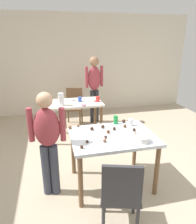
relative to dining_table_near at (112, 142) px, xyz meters
name	(u,v)px	position (x,y,z in m)	size (l,w,h in m)	color
ground_plane	(107,176)	(-0.03, 0.14, -0.65)	(6.40, 6.40, 0.00)	tan
wall_back	(76,65)	(-0.03, 3.34, 0.65)	(6.40, 0.10, 2.60)	beige
dining_table_near	(112,142)	(0.00, 0.00, 0.00)	(1.10, 0.83, 0.75)	silver
dining_table_far	(74,108)	(-0.30, 1.64, -0.01)	(1.11, 0.66, 0.75)	silver
chair_near_table	(121,192)	(-0.15, -0.79, -0.15)	(0.50, 0.50, 0.87)	#2D2D33
chair_far_table	(74,104)	(-0.23, 2.33, -0.15)	(0.50, 0.50, 0.87)	brown
person_girl_near	(48,137)	(-0.83, -0.02, 0.17)	(0.46, 0.26, 1.38)	#383D4C
person_adult_far	(94,84)	(0.27, 2.35, 0.31)	(0.46, 0.26, 1.58)	#28282D
mixing_bowl	(142,139)	(0.30, -0.26, 0.14)	(0.18, 0.18, 0.07)	white
soda_can	(116,120)	(0.16, 0.36, 0.16)	(0.07, 0.07, 0.12)	#198438
fork_near	(143,134)	(0.41, -0.07, 0.11)	(0.17, 0.02, 0.01)	silver
cup_near_0	(131,122)	(0.35, 0.25, 0.15)	(0.08, 0.08, 0.10)	white
cake_ball_0	(124,121)	(0.29, 0.37, 0.13)	(0.05, 0.05, 0.05)	#3D2319
cake_ball_1	(105,141)	(-0.15, -0.18, 0.12)	(0.04, 0.04, 0.04)	brown
cake_ball_2	(108,131)	(-0.04, 0.07, 0.13)	(0.05, 0.05, 0.05)	brown
cake_ball_3	(106,137)	(-0.11, -0.07, 0.12)	(0.04, 0.04, 0.04)	#3D2319
cake_ball_4	(82,147)	(-0.45, -0.27, 0.12)	(0.04, 0.04, 0.04)	#3D2319
cake_ball_5	(70,127)	(-0.52, 0.32, 0.13)	(0.05, 0.05, 0.05)	brown
cake_ball_6	(134,130)	(0.32, 0.05, 0.13)	(0.05, 0.05, 0.05)	#3D2319
cake_ball_7	(87,141)	(-0.36, -0.14, 0.12)	(0.04, 0.04, 0.04)	#3D2319
cake_ball_8	(103,127)	(-0.07, 0.24, 0.13)	(0.05, 0.05, 0.05)	#3D2319
cake_ball_9	(136,134)	(0.29, -0.09, 0.12)	(0.04, 0.04, 0.04)	brown
cake_ball_10	(114,128)	(0.07, 0.14, 0.13)	(0.05, 0.05, 0.05)	#3D2319
cake_ball_11	(78,126)	(-0.40, 0.37, 0.12)	(0.04, 0.04, 0.04)	brown
cake_ball_12	(92,129)	(-0.23, 0.21, 0.13)	(0.05, 0.05, 0.05)	#3D2319
cake_ball_13	(125,126)	(0.24, 0.19, 0.13)	(0.05, 0.05, 0.05)	brown
pitcher_far	(61,99)	(-0.57, 1.49, 0.22)	(0.11, 0.11, 0.24)	white
cup_far_0	(98,99)	(0.17, 1.57, 0.15)	(0.08, 0.08, 0.11)	red
cup_far_1	(80,99)	(-0.18, 1.65, 0.15)	(0.08, 0.08, 0.10)	#3351B2
donut_far_0	(83,105)	(-0.16, 1.36, 0.12)	(0.11, 0.11, 0.03)	pink
donut_far_1	(93,100)	(0.08, 1.62, 0.12)	(0.13, 0.13, 0.04)	white
donut_far_2	(72,100)	(-0.33, 1.78, 0.12)	(0.13, 0.13, 0.04)	white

